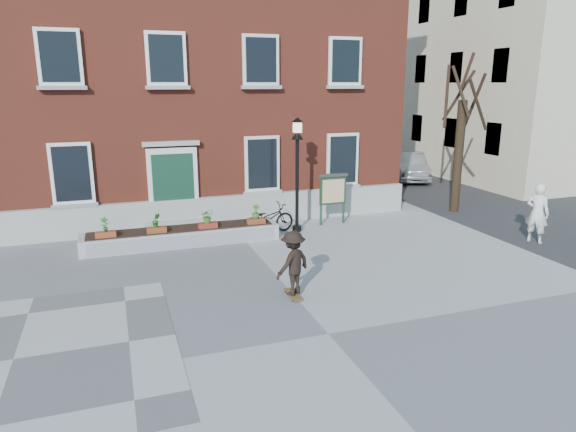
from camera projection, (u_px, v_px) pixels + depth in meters
name	position (u px, v px, depth m)	size (l,w,h in m)	color
ground	(328.00, 334.00, 10.60)	(100.00, 100.00, 0.00)	#969699
checker_patch	(13.00, 359.00, 9.62)	(6.00, 6.00, 0.01)	#5A5A5D
bicycle	(268.00, 219.00, 17.56)	(0.68, 1.96, 1.03)	black
parked_car	(409.00, 166.00, 27.39)	(1.52, 4.35, 1.43)	#A5A8AA
bystander	(537.00, 213.00, 16.49)	(0.71, 0.47, 1.96)	silver
brick_building	(152.00, 51.00, 21.17)	(18.40, 10.85, 12.60)	brown
planter_assembly	(183.00, 235.00, 16.46)	(6.20, 1.12, 1.15)	#BABAB6
bare_tree	(460.00, 142.00, 20.08)	(1.83, 1.83, 6.16)	#2E2114
side_street	(466.00, 51.00, 32.63)	(15.20, 36.00, 14.50)	#353538
lamp_post	(297.00, 159.00, 17.36)	(0.40, 0.40, 3.93)	black
notice_board	(333.00, 190.00, 18.56)	(1.10, 0.16, 1.87)	#183123
skateboarder	(293.00, 263.00, 12.25)	(1.18, 1.00, 1.66)	brown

